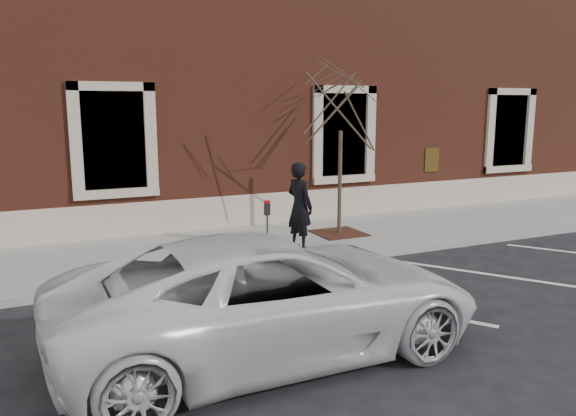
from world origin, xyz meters
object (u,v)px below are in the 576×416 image
man (300,206)px  sapling (341,101)px  white_truck (272,295)px  parking_meter (267,219)px

man → sapling: sapling is taller
man → white_truck: size_ratio=0.34×
sapling → white_truck: bearing=-127.8°
parking_meter → sapling: size_ratio=0.27×
sapling → man: bearing=-148.9°
man → white_truck: bearing=132.2°
white_truck → parking_meter: bearing=-22.6°
man → parking_meter: size_ratio=1.57×
parking_meter → sapling: bearing=31.9°
man → sapling: size_ratio=0.42×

